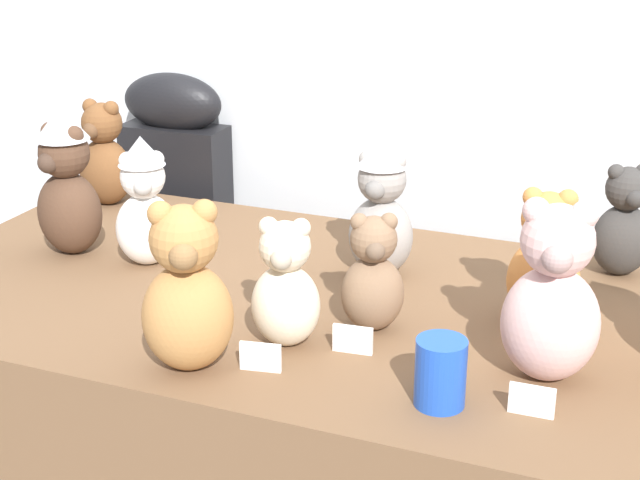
% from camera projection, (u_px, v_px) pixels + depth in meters
% --- Properties ---
extents(display_table, '(1.71, 0.89, 0.73)m').
position_uv_depth(display_table, '(320.00, 458.00, 2.01)').
color(display_table, brown).
rests_on(display_table, ground_plane).
extents(instrument_case, '(0.28, 0.12, 1.02)m').
position_uv_depth(instrument_case, '(181.00, 254.00, 2.68)').
color(instrument_case, black).
rests_on(instrument_case, ground_plane).
extents(teddy_bear_caramel, '(0.19, 0.18, 0.29)m').
position_uv_depth(teddy_bear_caramel, '(187.00, 293.00, 1.57)').
color(teddy_bear_caramel, '#B27A42').
rests_on(teddy_bear_caramel, display_table).
extents(teddy_bear_charcoal, '(0.15, 0.14, 0.23)m').
position_uv_depth(teddy_bear_charcoal, '(624.00, 224.00, 1.95)').
color(teddy_bear_charcoal, '#383533').
rests_on(teddy_bear_charcoal, display_table).
extents(teddy_bear_cream, '(0.14, 0.13, 0.23)m').
position_uv_depth(teddy_bear_cream, '(285.00, 287.00, 1.66)').
color(teddy_bear_cream, beige).
rests_on(teddy_bear_cream, display_table).
extents(teddy_bear_ginger, '(0.15, 0.13, 0.26)m').
position_uv_depth(teddy_bear_ginger, '(545.00, 261.00, 1.74)').
color(teddy_bear_ginger, '#D17F3D').
rests_on(teddy_bear_ginger, display_table).
extents(teddy_bear_mocha, '(0.14, 0.13, 0.22)m').
position_uv_depth(teddy_bear_mocha, '(373.00, 276.00, 1.71)').
color(teddy_bear_mocha, '#7F6047').
rests_on(teddy_bear_mocha, display_table).
extents(teddy_bear_blush, '(0.18, 0.16, 0.31)m').
position_uv_depth(teddy_bear_blush, '(552.00, 298.00, 1.53)').
color(teddy_bear_blush, beige).
rests_on(teddy_bear_blush, display_table).
extents(teddy_bear_snow, '(0.16, 0.16, 0.28)m').
position_uv_depth(teddy_bear_snow, '(144.00, 203.00, 1.99)').
color(teddy_bear_snow, white).
rests_on(teddy_bear_snow, display_table).
extents(teddy_bear_chestnut, '(0.14, 0.12, 0.26)m').
position_uv_depth(teddy_bear_chestnut, '(104.00, 156.00, 2.36)').
color(teddy_bear_chestnut, brown).
rests_on(teddy_bear_chestnut, display_table).
extents(teddy_bear_ash, '(0.13, 0.12, 0.29)m').
position_uv_depth(teddy_bear_ash, '(381.00, 208.00, 1.94)').
color(teddy_bear_ash, gray).
rests_on(teddy_bear_ash, display_table).
extents(teddy_bear_cocoa, '(0.16, 0.14, 0.32)m').
position_uv_depth(teddy_bear_cocoa, '(67.00, 183.00, 2.05)').
color(teddy_bear_cocoa, '#4C3323').
rests_on(teddy_bear_cocoa, display_table).
extents(party_cup_blue, '(0.08, 0.08, 0.11)m').
position_uv_depth(party_cup_blue, '(440.00, 373.00, 1.48)').
color(party_cup_blue, blue).
rests_on(party_cup_blue, display_table).
extents(name_card_front_left, '(0.07, 0.02, 0.05)m').
position_uv_depth(name_card_front_left, '(353.00, 339.00, 1.66)').
color(name_card_front_left, white).
rests_on(name_card_front_left, display_table).
extents(name_card_front_middle, '(0.07, 0.02, 0.05)m').
position_uv_depth(name_card_front_middle, '(260.00, 357.00, 1.60)').
color(name_card_front_middle, white).
rests_on(name_card_front_middle, display_table).
extents(name_card_front_right, '(0.07, 0.01, 0.05)m').
position_uv_depth(name_card_front_right, '(532.00, 401.00, 1.46)').
color(name_card_front_right, white).
rests_on(name_card_front_right, display_table).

